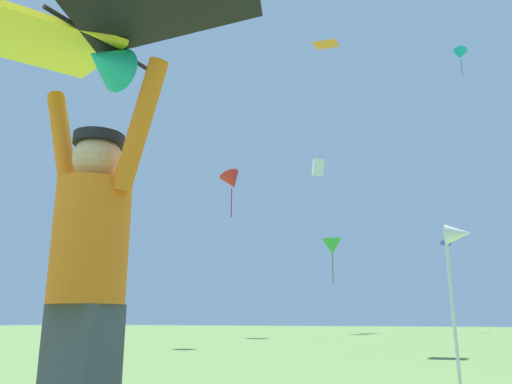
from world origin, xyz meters
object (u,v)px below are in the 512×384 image
object	(u,v)px
held_stunt_kite	(95,28)
distant_kite_teal_overhead_distant	(460,54)
distant_kite_orange_mid_right	(326,43)
kite_flyer_person	(88,277)
distant_kite_blue_low_right	(446,243)
distant_kite_white_high_left	(318,167)
distant_kite_red_low_left	(232,181)
marker_flag	(457,245)
distant_kite_green_high_right	(332,246)

from	to	relation	value
held_stunt_kite	distant_kite_teal_overhead_distant	bearing A→B (deg)	86.57
distant_kite_teal_overhead_distant	distant_kite_orange_mid_right	xyz separation A→B (m)	(-3.83, -15.63, -6.85)
kite_flyer_person	distant_kite_teal_overhead_distant	bearing A→B (deg)	86.57
distant_kite_teal_overhead_distant	distant_kite_blue_low_right	bearing A→B (deg)	110.37
distant_kite_white_high_left	distant_kite_orange_mid_right	bearing A→B (deg)	-71.93
distant_kite_red_low_left	held_stunt_kite	bearing A→B (deg)	-64.47
marker_flag	distant_kite_red_low_left	bearing A→B (deg)	125.47
distant_kite_white_high_left	marker_flag	bearing A→B (deg)	-69.67
distant_kite_teal_overhead_distant	distant_kite_green_high_right	xyz separation A→B (m)	(-7.95, -1.15, -11.15)
distant_kite_blue_low_right	distant_kite_green_high_right	world-z (taller)	distant_kite_blue_low_right
distant_kite_white_high_left	marker_flag	distance (m)	29.13
distant_kite_blue_low_right	distant_kite_green_high_right	xyz separation A→B (m)	(-5.83, -6.87, -0.79)
distant_kite_white_high_left	distant_kite_teal_overhead_distant	bearing A→B (deg)	-16.08
distant_kite_green_high_right	held_stunt_kite	bearing A→B (deg)	-76.65
kite_flyer_person	distant_kite_green_high_right	size ratio (longest dim) A/B	0.75
kite_flyer_person	marker_flag	world-z (taller)	kite_flyer_person
distant_kite_blue_low_right	distant_kite_teal_overhead_distant	size ratio (longest dim) A/B	0.47
distant_kite_orange_mid_right	distant_kite_green_high_right	world-z (taller)	distant_kite_orange_mid_right
kite_flyer_person	distant_kite_red_low_left	xyz separation A→B (m)	(-9.58, 19.96, 6.65)
kite_flyer_person	distant_kite_red_low_left	distance (m)	23.12
kite_flyer_person	marker_flag	size ratio (longest dim) A/B	1.03
distant_kite_orange_mid_right	distant_kite_blue_low_right	bearing A→B (deg)	85.43
distant_kite_red_low_left	distant_kite_orange_mid_right	bearing A→B (deg)	-47.24
distant_kite_white_high_left	distant_kite_orange_mid_right	xyz separation A→B (m)	(6.03, -18.47, -1.89)
distant_kite_orange_mid_right	distant_kite_green_high_right	xyz separation A→B (m)	(-4.12, 14.48, -4.30)
held_stunt_kite	distant_kite_red_low_left	world-z (taller)	distant_kite_red_low_left
distant_kite_red_low_left	distant_kite_white_high_left	bearing A→B (deg)	82.50
distant_kite_white_high_left	marker_flag	size ratio (longest dim) A/B	0.72
held_stunt_kite	distant_kite_orange_mid_right	world-z (taller)	distant_kite_orange_mid_right
distant_kite_teal_overhead_distant	distant_kite_green_high_right	world-z (taller)	distant_kite_teal_overhead_distant
distant_kite_teal_overhead_distant	marker_flag	distance (m)	27.15
held_stunt_kite	marker_flag	distance (m)	4.90
held_stunt_kite	distant_kite_white_high_left	xyz separation A→B (m)	(-8.20, 30.51, 8.93)
held_stunt_kite	distant_kite_orange_mid_right	distance (m)	14.11
distant_kite_orange_mid_right	distant_kite_green_high_right	distance (m)	15.66
distant_kite_green_high_right	distant_kite_orange_mid_right	bearing A→B (deg)	-74.11
distant_kite_teal_overhead_distant	distant_kite_green_high_right	distance (m)	13.75
distant_kite_red_low_left	distant_kite_green_high_right	world-z (taller)	distant_kite_red_low_left
kite_flyer_person	distant_kite_blue_low_right	world-z (taller)	distant_kite_blue_low_right
distant_kite_white_high_left	distant_kite_blue_low_right	distance (m)	9.86
kite_flyer_person	marker_flag	distance (m)	4.84
distant_kite_orange_mid_right	marker_flag	size ratio (longest dim) A/B	0.57
distant_kite_teal_overhead_distant	distant_kite_red_low_left	world-z (taller)	distant_kite_teal_overhead_distant
distant_kite_blue_low_right	marker_flag	size ratio (longest dim) A/B	0.48
distant_kite_teal_overhead_distant	distant_kite_red_low_left	size ratio (longest dim) A/B	0.76
distant_kite_blue_low_right	distant_kite_teal_overhead_distant	bearing A→B (deg)	-69.63
kite_flyer_person	distant_kite_blue_low_right	size ratio (longest dim) A/B	2.16
distant_kite_teal_overhead_distant	distant_kite_red_low_left	distance (m)	16.00
held_stunt_kite	kite_flyer_person	bearing A→B (deg)	83.77
kite_flyer_person	distant_kite_blue_low_right	bearing A→B (deg)	90.81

